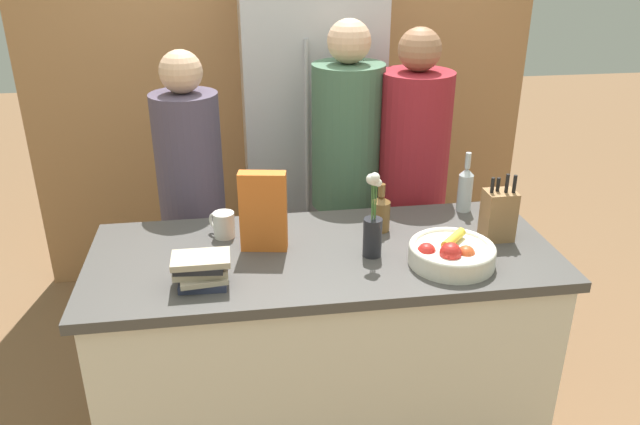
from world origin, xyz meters
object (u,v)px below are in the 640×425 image
object	(u,v)px
fruit_bowl	(451,253)
book_stack	(201,270)
knife_block	(498,214)
cereal_box	(263,212)
refrigerator	(310,143)
bottle_oil	(465,188)
person_in_red_tee	(411,183)
bottle_vinegar	(381,212)
flower_vase	(373,226)
person_in_blue	(347,177)
person_at_sink	(193,201)
coffee_mug	(223,224)

from	to	relation	value
fruit_bowl	book_stack	xyz separation A→B (m)	(-0.90, -0.02, 0.01)
knife_block	cereal_box	bearing A→B (deg)	177.28
refrigerator	book_stack	distance (m)	1.54
knife_block	bottle_oil	distance (m)	0.28
knife_block	bottle_oil	world-z (taller)	knife_block
cereal_box	person_in_red_tee	size ratio (longest dim) A/B	0.19
knife_block	person_in_red_tee	size ratio (longest dim) A/B	0.17
refrigerator	bottle_oil	size ratio (longest dim) A/B	7.20
refrigerator	knife_block	world-z (taller)	refrigerator
book_stack	bottle_vinegar	distance (m)	0.78
flower_vase	book_stack	xyz separation A→B (m)	(-0.62, -0.13, -0.06)
cereal_box	book_stack	distance (m)	0.35
flower_vase	person_in_red_tee	xyz separation A→B (m)	(0.34, 0.67, -0.11)
refrigerator	person_in_blue	bearing A→B (deg)	-79.26
person_at_sink	person_in_red_tee	world-z (taller)	person_in_red_tee
fruit_bowl	person_in_red_tee	world-z (taller)	person_in_red_tee
fruit_bowl	cereal_box	bearing A→B (deg)	161.64
flower_vase	bottle_oil	world-z (taller)	flower_vase
flower_vase	bottle_oil	distance (m)	0.60
flower_vase	bottle_oil	bearing A→B (deg)	35.57
bottle_oil	bottle_vinegar	world-z (taller)	bottle_oil
person_in_red_tee	person_at_sink	bearing A→B (deg)	-163.01
flower_vase	refrigerator	bearing A→B (deg)	92.75
knife_block	person_in_blue	world-z (taller)	person_in_blue
flower_vase	bottle_oil	size ratio (longest dim) A/B	1.26
refrigerator	coffee_mug	size ratio (longest dim) A/B	18.10
coffee_mug	person_in_red_tee	size ratio (longest dim) A/B	0.06
flower_vase	person_in_red_tee	distance (m)	0.76
flower_vase	cereal_box	distance (m)	0.41
bottle_vinegar	person_in_blue	xyz separation A→B (m)	(-0.04, 0.54, -0.05)
refrigerator	coffee_mug	distance (m)	1.17
bottle_vinegar	fruit_bowl	bearing A→B (deg)	-59.22
cereal_box	person_at_sink	world-z (taller)	person_at_sink
refrigerator	book_stack	xyz separation A→B (m)	(-0.56, -1.43, 0.03)
person_at_sink	fruit_bowl	bearing A→B (deg)	-49.47
knife_block	person_in_blue	distance (m)	0.83
bottle_oil	person_at_sink	xyz separation A→B (m)	(-1.18, 0.33, -0.13)
coffee_mug	person_in_red_tee	bearing A→B (deg)	25.30
cereal_box	fruit_bowl	bearing A→B (deg)	-18.36
fruit_bowl	coffee_mug	bearing A→B (deg)	156.78
bottle_oil	book_stack	bearing A→B (deg)	-156.88
cereal_box	person_in_blue	distance (m)	0.78
fruit_bowl	bottle_vinegar	distance (m)	0.37
knife_block	person_in_red_tee	distance (m)	0.63
flower_vase	cereal_box	size ratio (longest dim) A/B	1.07
fruit_bowl	person_in_blue	size ratio (longest dim) A/B	0.19
book_stack	person_in_red_tee	bearing A→B (deg)	39.25
bottle_vinegar	person_at_sink	distance (m)	0.91
cereal_box	coffee_mug	bearing A→B (deg)	139.64
fruit_bowl	person_in_red_tee	bearing A→B (deg)	84.61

